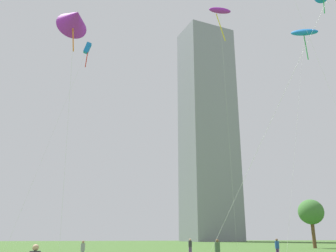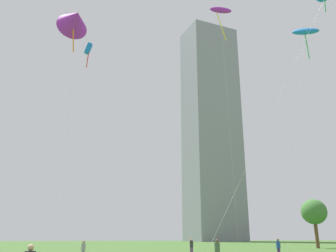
{
  "view_description": "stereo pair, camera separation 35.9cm",
  "coord_description": "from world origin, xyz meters",
  "px_view_note": "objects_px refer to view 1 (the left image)",
  "views": [
    {
      "loc": [
        -8.16,
        -19.2,
        2.04
      ],
      "look_at": [
        -2.59,
        10.15,
        11.26
      ],
      "focal_mm": 38.13,
      "sensor_mm": 36.0,
      "label": 1
    },
    {
      "loc": [
        -7.81,
        -19.27,
        2.04
      ],
      "look_at": [
        -2.59,
        10.15,
        11.26
      ],
      "focal_mm": 38.13,
      "sensor_mm": 36.0,
      "label": 2
    }
  ],
  "objects_px": {
    "person_standing_4": "(277,247)",
    "kite_flying_1": "(220,11)",
    "kite_flying_2": "(304,33)",
    "kite_flying_6": "(75,19)",
    "park_tree_2": "(311,212)",
    "person_standing_5": "(83,249)",
    "distant_highrise_0": "(208,128)",
    "kite_flying_3": "(87,49)",
    "person_standing_2": "(217,250)",
    "person_standing_3": "(190,246)"
  },
  "relations": [
    {
      "from": "person_standing_4",
      "to": "kite_flying_2",
      "type": "relative_size",
      "value": 0.07
    },
    {
      "from": "person_standing_5",
      "to": "kite_flying_1",
      "type": "distance_m",
      "value": 30.61
    },
    {
      "from": "person_standing_3",
      "to": "kite_flying_6",
      "type": "relative_size",
      "value": 0.08
    },
    {
      "from": "kite_flying_6",
      "to": "person_standing_4",
      "type": "bearing_deg",
      "value": 10.61
    },
    {
      "from": "kite_flying_2",
      "to": "person_standing_2",
      "type": "bearing_deg",
      "value": -160.91
    },
    {
      "from": "person_standing_4",
      "to": "kite_flying_3",
      "type": "relative_size",
      "value": 0.07
    },
    {
      "from": "person_standing_5",
      "to": "distant_highrise_0",
      "type": "height_order",
      "value": "distant_highrise_0"
    },
    {
      "from": "person_standing_2",
      "to": "kite_flying_3",
      "type": "xyz_separation_m",
      "value": [
        -11.26,
        11.8,
        22.08
      ]
    },
    {
      "from": "kite_flying_3",
      "to": "distant_highrise_0",
      "type": "distance_m",
      "value": 109.48
    },
    {
      "from": "kite_flying_2",
      "to": "park_tree_2",
      "type": "bearing_deg",
      "value": 60.53
    },
    {
      "from": "kite_flying_3",
      "to": "person_standing_4",
      "type": "bearing_deg",
      "value": -14.96
    },
    {
      "from": "person_standing_4",
      "to": "kite_flying_2",
      "type": "distance_m",
      "value": 22.99
    },
    {
      "from": "person_standing_3",
      "to": "distant_highrise_0",
      "type": "xyz_separation_m",
      "value": [
        32.65,
        95.77,
        43.73
      ]
    },
    {
      "from": "person_standing_5",
      "to": "distant_highrise_0",
      "type": "distance_m",
      "value": 120.35
    },
    {
      "from": "distant_highrise_0",
      "to": "person_standing_4",
      "type": "bearing_deg",
      "value": -117.74
    },
    {
      "from": "person_standing_3",
      "to": "kite_flying_2",
      "type": "bearing_deg",
      "value": -21.55
    },
    {
      "from": "person_standing_3",
      "to": "distant_highrise_0",
      "type": "bearing_deg",
      "value": 88.84
    },
    {
      "from": "person_standing_2",
      "to": "person_standing_3",
      "type": "xyz_separation_m",
      "value": [
        1.28,
        13.37,
        -0.04
      ]
    },
    {
      "from": "kite_flying_2",
      "to": "person_standing_4",
      "type": "bearing_deg",
      "value": 151.34
    },
    {
      "from": "person_standing_5",
      "to": "kite_flying_6",
      "type": "height_order",
      "value": "kite_flying_6"
    },
    {
      "from": "person_standing_5",
      "to": "kite_flying_1",
      "type": "relative_size",
      "value": 0.06
    },
    {
      "from": "person_standing_3",
      "to": "person_standing_5",
      "type": "bearing_deg",
      "value": -129.27
    },
    {
      "from": "park_tree_2",
      "to": "person_standing_2",
      "type": "bearing_deg",
      "value": -131.47
    },
    {
      "from": "person_standing_5",
      "to": "kite_flying_2",
      "type": "relative_size",
      "value": 0.07
    },
    {
      "from": "kite_flying_1",
      "to": "person_standing_2",
      "type": "bearing_deg",
      "value": -116.84
    },
    {
      "from": "kite_flying_2",
      "to": "kite_flying_6",
      "type": "height_order",
      "value": "kite_flying_2"
    },
    {
      "from": "kite_flying_1",
      "to": "kite_flying_2",
      "type": "relative_size",
      "value": 1.17
    },
    {
      "from": "person_standing_2",
      "to": "park_tree_2",
      "type": "bearing_deg",
      "value": 66.61
    },
    {
      "from": "person_standing_4",
      "to": "kite_flying_1",
      "type": "height_order",
      "value": "kite_flying_1"
    },
    {
      "from": "kite_flying_1",
      "to": "kite_flying_3",
      "type": "xyz_separation_m",
      "value": [
        -15.46,
        3.5,
        -4.84
      ]
    },
    {
      "from": "person_standing_2",
      "to": "person_standing_5",
      "type": "height_order",
      "value": "person_standing_2"
    },
    {
      "from": "kite_flying_1",
      "to": "person_standing_3",
      "type": "bearing_deg",
      "value": 119.91
    },
    {
      "from": "kite_flying_3",
      "to": "park_tree_2",
      "type": "relative_size",
      "value": 2.93
    },
    {
      "from": "person_standing_5",
      "to": "distant_highrise_0",
      "type": "xyz_separation_m",
      "value": [
        43.95,
        103.12,
        43.79
      ]
    },
    {
      "from": "person_standing_3",
      "to": "park_tree_2",
      "type": "height_order",
      "value": "park_tree_2"
    },
    {
      "from": "kite_flying_3",
      "to": "kite_flying_2",
      "type": "bearing_deg",
      "value": -17.59
    },
    {
      "from": "kite_flying_2",
      "to": "park_tree_2",
      "type": "distance_m",
      "value": 35.65
    },
    {
      "from": "person_standing_2",
      "to": "kite_flying_6",
      "type": "relative_size",
      "value": 0.08
    },
    {
      "from": "person_standing_3",
      "to": "person_standing_5",
      "type": "distance_m",
      "value": 13.49
    },
    {
      "from": "kite_flying_1",
      "to": "kite_flying_3",
      "type": "height_order",
      "value": "kite_flying_1"
    },
    {
      "from": "kite_flying_3",
      "to": "kite_flying_6",
      "type": "height_order",
      "value": "kite_flying_3"
    },
    {
      "from": "kite_flying_6",
      "to": "distant_highrise_0",
      "type": "distance_m",
      "value": 118.2
    },
    {
      "from": "kite_flying_2",
      "to": "kite_flying_6",
      "type": "xyz_separation_m",
      "value": [
        -24.44,
        -1.48,
        -2.29
      ]
    },
    {
      "from": "kite_flying_6",
      "to": "kite_flying_1",
      "type": "bearing_deg",
      "value": 18.66
    },
    {
      "from": "person_standing_4",
      "to": "kite_flying_6",
      "type": "distance_m",
      "value": 28.82
    },
    {
      "from": "person_standing_3",
      "to": "distant_highrise_0",
      "type": "height_order",
      "value": "distant_highrise_0"
    },
    {
      "from": "kite_flying_2",
      "to": "distant_highrise_0",
      "type": "distance_m",
      "value": 109.12
    },
    {
      "from": "kite_flying_6",
      "to": "kite_flying_2",
      "type": "bearing_deg",
      "value": 3.46
    },
    {
      "from": "kite_flying_1",
      "to": "distant_highrise_0",
      "type": "height_order",
      "value": "distant_highrise_0"
    },
    {
      "from": "person_standing_2",
      "to": "person_standing_4",
      "type": "distance_m",
      "value": 10.51
    }
  ]
}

